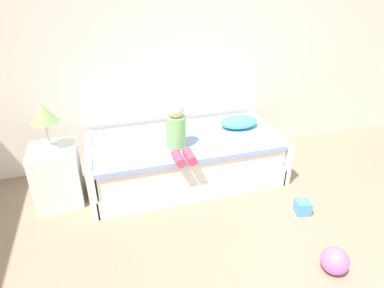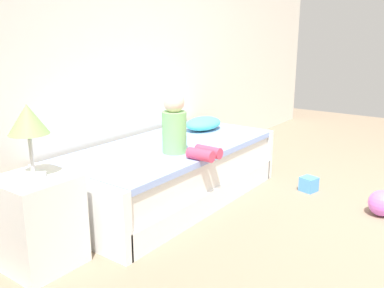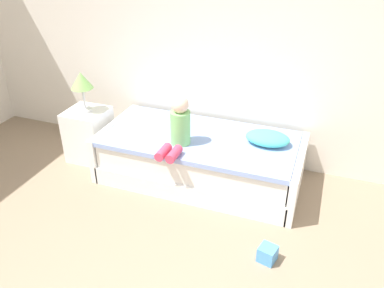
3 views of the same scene
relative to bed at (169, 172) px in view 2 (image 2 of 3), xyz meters
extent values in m
cube|color=silver|center=(0.50, 0.60, 1.20)|extent=(7.20, 0.10, 2.90)
cube|color=white|center=(0.00, 0.00, -0.15)|extent=(2.00, 1.00, 0.20)
cube|color=white|center=(0.00, 0.00, 0.08)|extent=(1.94, 0.94, 0.25)
cube|color=#8CA5E0|center=(0.00, 0.00, 0.23)|extent=(1.98, 0.98, 0.05)
cube|color=white|center=(-1.02, 0.00, 0.00)|extent=(0.07, 1.00, 0.50)
cube|color=white|center=(1.02, 0.00, 0.00)|extent=(0.07, 1.00, 0.50)
cube|color=white|center=(-1.35, -0.04, 0.05)|extent=(0.44, 0.44, 0.60)
cylinder|color=silver|center=(-1.35, -0.04, 0.37)|extent=(0.15, 0.15, 0.03)
cylinder|color=silver|center=(-1.35, -0.04, 0.50)|extent=(0.02, 0.02, 0.24)
cone|color=#8CCC66|center=(-1.35, -0.04, 0.71)|extent=(0.24, 0.24, 0.18)
cylinder|color=#7FC672|center=(-0.15, -0.18, 0.42)|extent=(0.20, 0.20, 0.34)
sphere|color=beige|center=(-0.15, -0.18, 0.67)|extent=(0.17, 0.17, 0.17)
cylinder|color=#D83F60|center=(-0.20, -0.48, 0.30)|extent=(0.09, 0.22, 0.09)
cylinder|color=#D83F60|center=(-0.09, -0.48, 0.30)|extent=(0.09, 0.22, 0.09)
ellipsoid|color=#4CCCBC|center=(0.67, 0.10, 0.32)|extent=(0.44, 0.30, 0.13)
sphere|color=#CC66D8|center=(0.74, -1.63, -0.14)|extent=(0.22, 0.22, 0.22)
cube|color=#4C99E5|center=(0.92, -0.95, -0.18)|extent=(0.17, 0.17, 0.14)
camera|label=1|loc=(-0.84, -3.03, 1.81)|focal=30.06mm
camera|label=2|loc=(-2.70, -2.23, 1.20)|focal=38.59mm
camera|label=3|loc=(1.15, -3.34, 2.16)|focal=36.31mm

